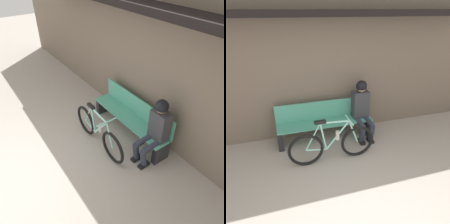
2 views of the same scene
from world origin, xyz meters
TOP-DOWN VIEW (x-y plane):
  - ground_plane at (0.00, 0.00)m, footprint 24.00×24.00m
  - storefront_wall at (0.00, 2.75)m, footprint 12.00×0.56m
  - park_bench_near at (0.11, 2.39)m, footprint 1.99×0.42m
  - bicycle at (0.06, 1.61)m, footprint 1.60×0.40m
  - person_seated at (0.90, 2.28)m, footprint 0.34×0.61m

SIDE VIEW (x-z plane):
  - ground_plane at x=0.00m, z-range 0.00..0.00m
  - bicycle at x=0.06m, z-range -0.08..0.78m
  - park_bench_near at x=0.11m, z-range -0.01..0.81m
  - person_seated at x=0.90m, z-range 0.08..1.33m
  - storefront_wall at x=0.00m, z-range 0.06..3.26m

